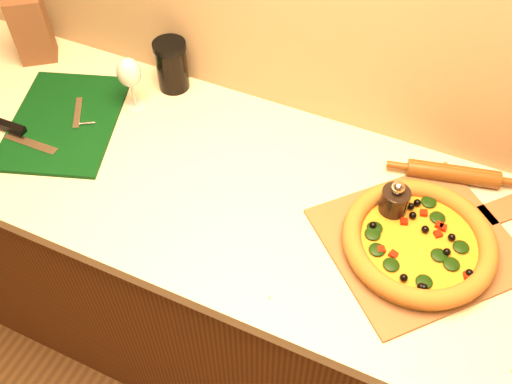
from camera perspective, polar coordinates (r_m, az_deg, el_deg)
name	(u,v)px	position (r m, az deg, el deg)	size (l,w,h in m)	color
cabinet	(288,300)	(1.79, 3.26, -10.73)	(2.80, 0.65, 0.86)	#46220F
countertop	(296,210)	(1.42, 4.06, -1.80)	(2.84, 0.68, 0.04)	beige
pizza_peel	(424,239)	(1.39, 16.49, -4.56)	(0.55, 0.56, 0.01)	brown
pizza	(419,241)	(1.35, 15.96, -4.77)	(0.35, 0.35, 0.05)	#C78331
cutting_board	(63,121)	(1.68, -18.75, 6.69)	(0.40, 0.47, 0.03)	black
bottle_cap	(44,157)	(1.60, -20.45, 3.28)	(0.03, 0.03, 0.01)	black
pepper_grinder	(393,204)	(1.37, 13.59, -1.18)	(0.07, 0.07, 0.13)	black
rolling_pin	(453,174)	(1.52, 19.11, 1.75)	(0.33, 0.10, 0.05)	#5D2C10
wine_glass	(129,74)	(1.61, -12.58, 11.46)	(0.07, 0.07, 0.16)	silver
paper_bag	(31,28)	(1.89, -21.56, 14.97)	(0.10, 0.08, 0.21)	brown
dark_jar	(172,65)	(1.69, -8.43, 12.43)	(0.09, 0.09, 0.15)	black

